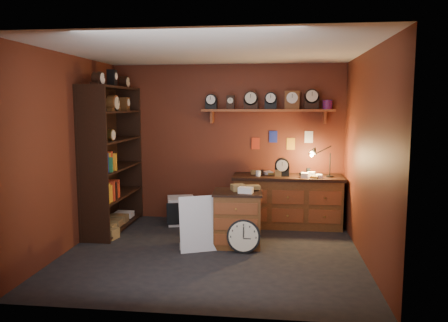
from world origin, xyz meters
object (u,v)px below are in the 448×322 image
(shelving_unit, at_px, (110,152))
(low_cabinet, at_px, (238,216))
(big_round_clock, at_px, (244,236))
(workbench, at_px, (287,198))

(shelving_unit, distance_m, low_cabinet, 2.35)
(big_round_clock, bearing_deg, low_cabinet, 109.95)
(workbench, bearing_deg, low_cabinet, -123.34)
(shelving_unit, distance_m, big_round_clock, 2.61)
(workbench, relative_size, low_cabinet, 2.05)
(shelving_unit, height_order, big_round_clock, shelving_unit)
(low_cabinet, bearing_deg, workbench, 54.03)
(shelving_unit, distance_m, workbench, 2.99)
(low_cabinet, height_order, big_round_clock, low_cabinet)
(big_round_clock, bearing_deg, workbench, 66.15)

